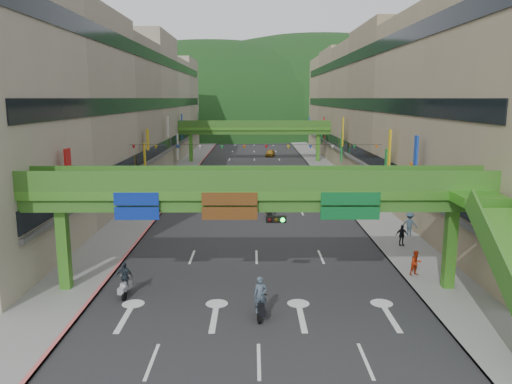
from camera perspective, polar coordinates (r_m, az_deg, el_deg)
The scene contains 23 objects.
ground at distance 23.91m, azimuth 0.27°, elevation -16.46°, with size 320.00×320.00×0.00m, color black.
road_slab at distance 72.11m, azimuth -0.15°, elevation 1.99°, with size 18.00×140.00×0.02m, color #28282B.
sidewalk_left at distance 72.90m, azimuth -8.84°, elevation 2.01°, with size 4.00×140.00×0.15m, color gray.
sidewalk_right at distance 72.97m, azimuth 8.52°, elevation 2.02°, with size 4.00×140.00×0.15m, color gray.
curb_left at distance 72.64m, azimuth -7.35°, elevation 2.03°, with size 0.20×140.00×0.18m, color #CC5959.
curb_right at distance 72.70m, azimuth 7.04°, elevation 2.04°, with size 0.20×140.00×0.18m, color gray.
building_row_left at distance 73.70m, azimuth -15.24°, elevation 9.18°, with size 12.80×95.00×19.00m.
building_row_right at distance 73.83m, azimuth 14.90°, elevation 9.20°, with size 12.80×95.00×19.00m.
overpass_near at distance 27.29m, azimuth 2.12°, elevation -1.39°, with size 28.00×12.27×7.10m.
overpass_far at distance 86.46m, azimuth -0.19°, elevation 7.03°, with size 28.00×2.20×7.10m.
hill_left at distance 182.21m, azimuth -5.03°, elevation 7.20°, with size 168.00×140.00×112.00m, color #1C4419.
hill_right at distance 203.15m, azimuth 6.85°, elevation 7.52°, with size 208.00×176.00×128.00m, color #1C4419.
bunting_string at distance 51.52m, azimuth -0.08°, elevation 5.17°, with size 26.00×0.36×0.47m.
scooter_rider_near at distance 25.42m, azimuth 0.51°, elevation -12.15°, with size 0.73×1.60×2.20m.
scooter_rider_mid at distance 45.80m, azimuth 1.50°, elevation -1.66°, with size 0.97×1.60×2.16m.
scooter_rider_left at distance 28.94m, azimuth -14.79°, elevation -9.68°, with size 1.03×1.60×2.03m.
scooter_rider_far at distance 65.69m, azimuth -2.87°, elevation 2.04°, with size 0.96×1.58×2.08m.
parked_scooter_row at distance 52.93m, azimuth 8.40°, elevation -0.75°, with size 1.60×9.36×1.08m.
car_silver at distance 69.20m, azimuth -5.95°, elevation 2.15°, with size 1.51×4.32×1.42m, color #9C9CA2.
car_yellow at distance 95.18m, azimuth 1.63°, elevation 4.47°, with size 1.48×3.68×1.25m, color yellow.
pedestrian_red at distance 32.57m, azimuth 17.80°, elevation -7.98°, with size 0.75×0.58×1.54m, color #A5270C.
pedestrian_dark at distance 38.54m, azimuth 16.30°, elevation -4.98°, with size 0.93×0.39×1.58m, color black.
pedestrian_blue at distance 41.51m, azimuth 17.14°, elevation -3.69°, with size 0.88×0.57×1.89m, color #2E4354.
Camera 1 is at (-0.24, -21.28, 10.91)m, focal length 35.00 mm.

